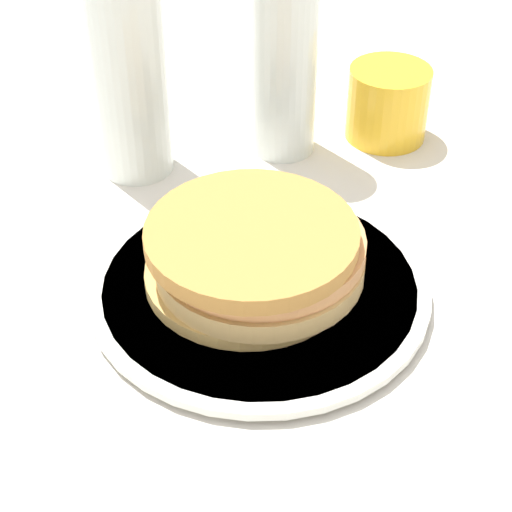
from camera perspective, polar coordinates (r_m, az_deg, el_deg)
name	(u,v)px	position (r m, az deg, el deg)	size (l,w,h in m)	color
ground_plane	(258,311)	(0.69, 0.13, -3.67)	(4.00, 4.00, 0.00)	silver
plate	(256,287)	(0.70, 0.00, -2.11)	(0.28, 0.28, 0.01)	silver
pancake_stack	(257,254)	(0.68, 0.06, 0.15)	(0.18, 0.18, 0.06)	tan
juice_glass	(388,103)	(0.90, 8.78, 10.03)	(0.08, 0.08, 0.08)	yellow
water_bottle_mid	(285,48)	(0.83, 1.93, 13.70)	(0.06, 0.06, 0.23)	silver
water_bottle_far	(128,65)	(0.81, -8.54, 12.51)	(0.07, 0.07, 0.23)	silver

